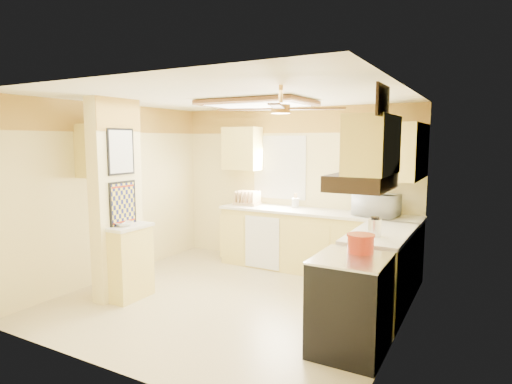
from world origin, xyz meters
The scene contains 34 objects.
floor centered at (0.00, 0.00, 0.00)m, with size 4.00×4.00×0.00m, color beige.
ceiling centered at (0.00, 0.00, 2.50)m, with size 4.00×4.00×0.00m, color white.
wall_back centered at (0.00, 1.90, 1.25)m, with size 4.00×4.00×0.00m, color #F2DF93.
wall_front centered at (0.00, -1.90, 1.25)m, with size 4.00×4.00×0.00m, color #F2DF93.
wall_left centered at (-2.00, 0.00, 1.25)m, with size 3.80×3.80×0.00m, color #F2DF93.
wall_right centered at (2.00, 0.00, 1.25)m, with size 3.80×3.80×0.00m, color #F2DF93.
wallpaper_border centered at (0.00, 1.88, 2.30)m, with size 4.00×0.02×0.40m, color #FFCF4B.
partition_column centered at (-1.35, -0.55, 1.25)m, with size 0.20×0.70×2.50m, color #F2DF93.
partition_ledge centered at (-1.13, -0.55, 0.45)m, with size 0.25×0.55×0.90m, color #FFEE76.
ledge_top centered at (-1.13, -0.55, 0.92)m, with size 0.28×0.58×0.04m, color white.
lower_cabinets_back centered at (0.50, 1.60, 0.45)m, with size 3.00×0.60×0.90m, color #FFEE76.
lower_cabinets_right centered at (1.70, 0.60, 0.45)m, with size 0.60×1.40×0.90m, color #FFEE76.
countertop_back centered at (0.50, 1.59, 0.92)m, with size 3.04×0.64×0.04m, color white.
countertop_right centered at (1.69, 0.60, 0.92)m, with size 0.64×1.44×0.04m, color white.
dishwasher_panel centered at (-0.25, 1.29, 0.43)m, with size 0.58×0.02×0.80m, color white.
window centered at (-0.25, 1.89, 1.55)m, with size 0.92×0.02×1.02m.
upper_cab_back_left centered at (-0.85, 1.72, 1.85)m, with size 0.60×0.35×0.70m, color #FFEE76.
upper_cab_back_right centered at (1.55, 1.72, 1.85)m, with size 0.90×0.35×0.70m, color #FFEE76.
upper_cab_right centered at (1.82, 1.25, 1.85)m, with size 0.35×1.00×0.70m, color #FFEE76.
upper_cab_left_wall centered at (-1.82, -0.25, 1.85)m, with size 0.35×0.75×0.70m, color #FFEE76.
upper_cab_over_stove centered at (1.82, -0.55, 1.95)m, with size 0.35×0.76×0.52m, color #FFEE76.
stove centered at (1.67, -0.55, 0.46)m, with size 0.68×0.77×0.92m.
range_hood centered at (1.74, -0.55, 1.62)m, with size 0.50×0.76×0.14m, color black.
poster_menu centered at (-1.24, -0.55, 1.85)m, with size 0.02×0.42×0.57m.
poster_nashville centered at (-1.24, -0.55, 1.20)m, with size 0.02×0.42×0.57m.
ceiling_light_panel centered at (0.10, 0.50, 2.46)m, with size 1.35×0.95×0.06m.
ceiling_fan centered at (1.00, -0.70, 2.29)m, with size 1.15×1.15×0.26m.
vent_grate centered at (1.98, -0.90, 2.30)m, with size 0.02×0.40×0.25m, color black.
microwave centered at (1.40, 1.57, 1.10)m, with size 0.58×0.39×0.32m, color white.
bowl centered at (-1.17, -0.62, 0.97)m, with size 0.21×0.21×0.05m, color white.
dutch_oven centered at (1.70, -0.35, 1.01)m, with size 0.27×0.27×0.18m.
kettle centered at (1.67, 0.31, 1.04)m, with size 0.14×0.14×0.22m.
dish_rack centered at (-0.70, 1.62, 1.02)m, with size 0.40×0.30×0.22m.
utensil_crock centered at (0.10, 1.74, 1.02)m, with size 0.11×0.11×0.23m.
Camera 1 is at (2.75, -4.36, 2.00)m, focal length 30.00 mm.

